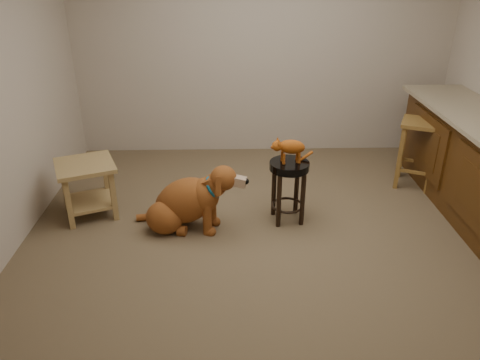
{
  "coord_description": "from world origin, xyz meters",
  "views": [
    {
      "loc": [
        -0.42,
        -3.63,
        2.29
      ],
      "look_at": [
        -0.32,
        0.15,
        0.45
      ],
      "focal_mm": 35.0,
      "sensor_mm": 36.0,
      "label": 1
    }
  ],
  "objects_px": {
    "side_table": "(87,181)",
    "tabby_kitten": "(289,148)",
    "golden_retriever": "(187,202)",
    "padded_stool": "(289,179)",
    "wood_stool": "(417,153)"
  },
  "relations": [
    {
      "from": "side_table",
      "to": "tabby_kitten",
      "type": "bearing_deg",
      "value": -4.59
    },
    {
      "from": "golden_retriever",
      "to": "padded_stool",
      "type": "bearing_deg",
      "value": 19.04
    },
    {
      "from": "tabby_kitten",
      "to": "side_table",
      "type": "bearing_deg",
      "value": 168.59
    },
    {
      "from": "padded_stool",
      "to": "wood_stool",
      "type": "distance_m",
      "value": 1.62
    },
    {
      "from": "padded_stool",
      "to": "side_table",
      "type": "relative_size",
      "value": 0.88
    },
    {
      "from": "side_table",
      "to": "padded_stool",
      "type": "bearing_deg",
      "value": -4.56
    },
    {
      "from": "golden_retriever",
      "to": "tabby_kitten",
      "type": "xyz_separation_m",
      "value": [
        0.93,
        0.11,
        0.48
      ]
    },
    {
      "from": "padded_stool",
      "to": "golden_retriever",
      "type": "relative_size",
      "value": 0.56
    },
    {
      "from": "wood_stool",
      "to": "golden_retriever",
      "type": "distance_m",
      "value": 2.53
    },
    {
      "from": "padded_stool",
      "to": "golden_retriever",
      "type": "distance_m",
      "value": 0.96
    },
    {
      "from": "padded_stool",
      "to": "side_table",
      "type": "bearing_deg",
      "value": 175.44
    },
    {
      "from": "padded_stool",
      "to": "side_table",
      "type": "distance_m",
      "value": 1.9
    },
    {
      "from": "wood_stool",
      "to": "side_table",
      "type": "bearing_deg",
      "value": -170.54
    },
    {
      "from": "golden_retriever",
      "to": "tabby_kitten",
      "type": "height_order",
      "value": "tabby_kitten"
    },
    {
      "from": "wood_stool",
      "to": "side_table",
      "type": "relative_size",
      "value": 1.08
    }
  ]
}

